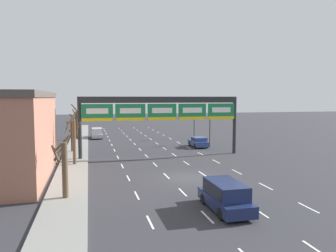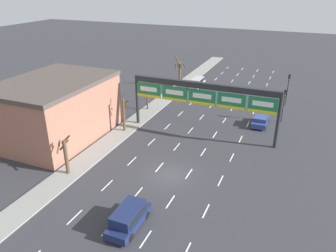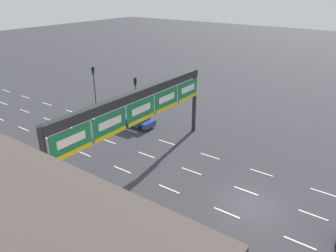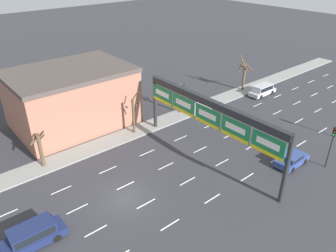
{
  "view_description": "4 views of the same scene",
  "coord_description": "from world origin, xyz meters",
  "px_view_note": "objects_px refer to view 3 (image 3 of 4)",
  "views": [
    {
      "loc": [
        -8.07,
        -26.01,
        6.76
      ],
      "look_at": [
        0.49,
        9.23,
        3.6
      ],
      "focal_mm": 35.0,
      "sensor_mm": 36.0,
      "label": 1
    },
    {
      "loc": [
        10.67,
        -26.1,
        18.14
      ],
      "look_at": [
        -3.3,
        7.27,
        1.91
      ],
      "focal_mm": 35.0,
      "sensor_mm": 36.0,
      "label": 2
    },
    {
      "loc": [
        -19.23,
        -6.59,
        14.75
      ],
      "look_at": [
        1.44,
        8.33,
        3.72
      ],
      "focal_mm": 35.0,
      "sensor_mm": 36.0,
      "label": 3
    },
    {
      "loc": [
        20.01,
        -11.77,
        19.82
      ],
      "look_at": [
        -3.23,
        7.59,
        3.55
      ],
      "focal_mm": 35.0,
      "sensor_mm": 36.0,
      "label": 4
    }
  ],
  "objects_px": {
    "car_blue": "(138,120)",
    "tree_bare_third": "(72,205)",
    "traffic_light_near_gantry": "(94,78)",
    "sign_gantry": "(138,105)",
    "traffic_light_mid_block": "(136,89)"
  },
  "relations": [
    {
      "from": "traffic_light_mid_block",
      "to": "traffic_light_near_gantry",
      "type": "bearing_deg",
      "value": 90.14
    },
    {
      "from": "traffic_light_near_gantry",
      "to": "sign_gantry",
      "type": "bearing_deg",
      "value": -120.17
    },
    {
      "from": "sign_gantry",
      "to": "tree_bare_third",
      "type": "relative_size",
      "value": 3.54
    },
    {
      "from": "traffic_light_mid_block",
      "to": "tree_bare_third",
      "type": "xyz_separation_m",
      "value": [
        -18.56,
        -11.06,
        -0.72
      ]
    },
    {
      "from": "car_blue",
      "to": "tree_bare_third",
      "type": "xyz_separation_m",
      "value": [
        -16.02,
        -8.63,
        1.87
      ]
    },
    {
      "from": "sign_gantry",
      "to": "car_blue",
      "type": "distance_m",
      "value": 10.03
    },
    {
      "from": "traffic_light_mid_block",
      "to": "sign_gantry",
      "type": "bearing_deg",
      "value": -137.51
    },
    {
      "from": "sign_gantry",
      "to": "tree_bare_third",
      "type": "height_order",
      "value": "sign_gantry"
    },
    {
      "from": "car_blue",
      "to": "tree_bare_third",
      "type": "bearing_deg",
      "value": -151.68
    },
    {
      "from": "traffic_light_mid_block",
      "to": "tree_bare_third",
      "type": "distance_m",
      "value": 21.62
    },
    {
      "from": "traffic_light_mid_block",
      "to": "tree_bare_third",
      "type": "height_order",
      "value": "tree_bare_third"
    },
    {
      "from": "sign_gantry",
      "to": "tree_bare_third",
      "type": "bearing_deg",
      "value": -163.73
    },
    {
      "from": "traffic_light_near_gantry",
      "to": "tree_bare_third",
      "type": "distance_m",
      "value": 26.07
    },
    {
      "from": "car_blue",
      "to": "tree_bare_third",
      "type": "distance_m",
      "value": 18.3
    },
    {
      "from": "car_blue",
      "to": "traffic_light_near_gantry",
      "type": "distance_m",
      "value": 10.37
    }
  ]
}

